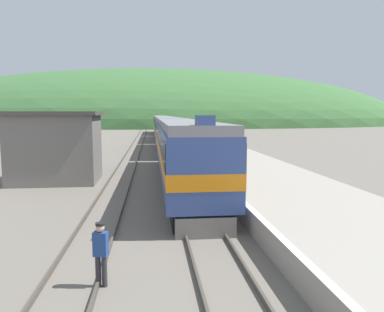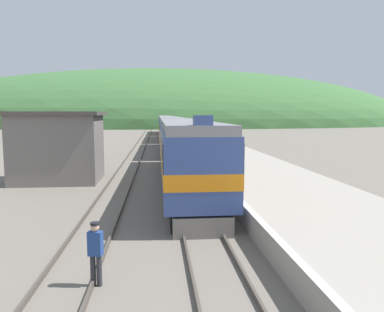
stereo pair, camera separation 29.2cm
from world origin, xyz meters
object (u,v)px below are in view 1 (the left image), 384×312
(express_train_lead_car, at_px, (182,150))
(carriage_fourth, at_px, (160,124))
(track_worker, at_px, (101,250))
(carriage_third, at_px, (163,127))
(carriage_second, at_px, (168,133))

(express_train_lead_car, xyz_separation_m, carriage_fourth, (0.00, 62.08, -0.01))
(express_train_lead_car, xyz_separation_m, track_worker, (-3.24, -13.93, -1.26))
(express_train_lead_car, relative_size, carriage_fourth, 1.12)
(carriage_third, relative_size, track_worker, 11.37)
(express_train_lead_car, bearing_deg, carriage_fourth, 90.00)
(carriage_second, relative_size, track_worker, 11.37)
(express_train_lead_car, height_order, carriage_second, express_train_lead_car)
(carriage_fourth, bearing_deg, carriage_second, -90.00)
(track_worker, bearing_deg, carriage_fourth, 87.56)
(track_worker, bearing_deg, carriage_third, 86.67)
(carriage_second, distance_m, carriage_fourth, 40.45)
(express_train_lead_car, height_order, carriage_fourth, express_train_lead_car)
(carriage_fourth, bearing_deg, track_worker, -92.44)
(track_worker, bearing_deg, carriage_second, 84.79)
(carriage_third, height_order, carriage_fourth, same)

